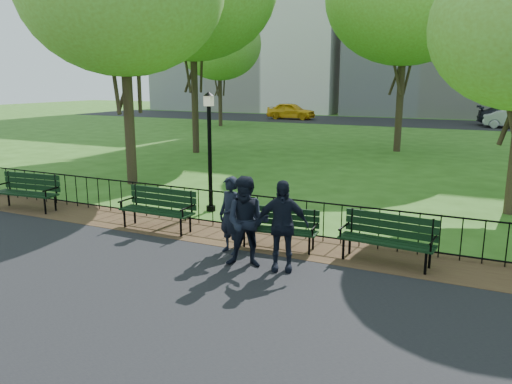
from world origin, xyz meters
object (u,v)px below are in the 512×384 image
at_px(park_bench_main, 267,221).
at_px(person_mid, 247,222).
at_px(park_bench_right_a, 388,234).
at_px(person_left, 230,215).
at_px(taxi, 291,111).
at_px(lamppost, 210,147).
at_px(tree_far_w, 219,44).
at_px(person_right, 282,226).
at_px(park_bench_left_b, 28,188).
at_px(park_bench_left_a, 159,204).

bearing_deg(park_bench_main, person_mid, -89.83).
bearing_deg(park_bench_right_a, person_left, -160.08).
bearing_deg(taxi, park_bench_right_a, -155.63).
relative_size(park_bench_right_a, person_mid, 1.07).
height_order(lamppost, tree_far_w, tree_far_w).
relative_size(person_right, taxi, 0.40).
height_order(park_bench_left_b, person_right, person_right).
distance_m(park_bench_left_a, park_bench_right_a, 5.33).
bearing_deg(person_mid, park_bench_main, 79.43).
height_order(lamppost, taxi, lamppost).
bearing_deg(park_bench_left_a, person_left, -17.10).
distance_m(park_bench_main, person_mid, 1.20).
relative_size(park_bench_right_a, tree_far_w, 0.21).
bearing_deg(tree_far_w, person_mid, -59.48).
height_order(park_bench_right_a, lamppost, lamppost).
xyz_separation_m(park_bench_left_a, person_right, (3.62, -1.17, 0.26)).
bearing_deg(park_bench_left_b, park_bench_left_a, -5.20).
height_order(park_bench_main, person_left, person_left).
distance_m(park_bench_left_b, tree_far_w, 26.15).
relative_size(person_mid, taxi, 0.40).
height_order(park_bench_left_a, taxi, taxi).
distance_m(park_bench_main, park_bench_right_a, 2.49).
relative_size(park_bench_main, park_bench_left_b, 0.87).
bearing_deg(park_bench_main, person_right, -59.49).
xyz_separation_m(tree_far_w, person_left, (14.45, -25.08, -5.27)).
xyz_separation_m(person_left, person_mid, (0.65, -0.54, 0.08)).
height_order(park_bench_main, person_right, person_right).
distance_m(park_bench_main, tree_far_w, 29.20).
relative_size(lamppost, tree_far_w, 0.36).
bearing_deg(park_bench_left_b, tree_far_w, 102.25).
distance_m(lamppost, person_mid, 4.36).
xyz_separation_m(park_bench_left_a, park_bench_left_b, (-4.34, -0.02, 0.00)).
xyz_separation_m(park_bench_left_b, tree_far_w, (-7.78, 24.36, 5.47)).
xyz_separation_m(park_bench_left_b, park_bench_right_a, (9.68, 0.09, -0.02)).
bearing_deg(person_right, park_bench_left_b, 151.94).
relative_size(park_bench_left_a, park_bench_left_b, 0.98).
bearing_deg(person_mid, lamppost, 113.57).
relative_size(park_bench_right_a, taxi, 0.43).
height_order(park_bench_right_a, person_mid, person_mid).
bearing_deg(park_bench_right_a, park_bench_main, -170.81).
relative_size(lamppost, taxi, 0.74).
bearing_deg(person_left, lamppost, 145.32).
relative_size(park_bench_main, tree_far_w, 0.19).
xyz_separation_m(person_right, taxi, (-13.32, 34.07, -0.12)).
bearing_deg(park_bench_left_b, person_left, -11.63).
relative_size(park_bench_left_a, person_right, 1.10).
height_order(park_bench_right_a, person_left, person_left).
bearing_deg(lamppost, taxi, 107.80).
xyz_separation_m(park_bench_left_b, taxi, (-5.35, 32.92, 0.14)).
bearing_deg(park_bench_left_a, park_bench_right_a, 1.38).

